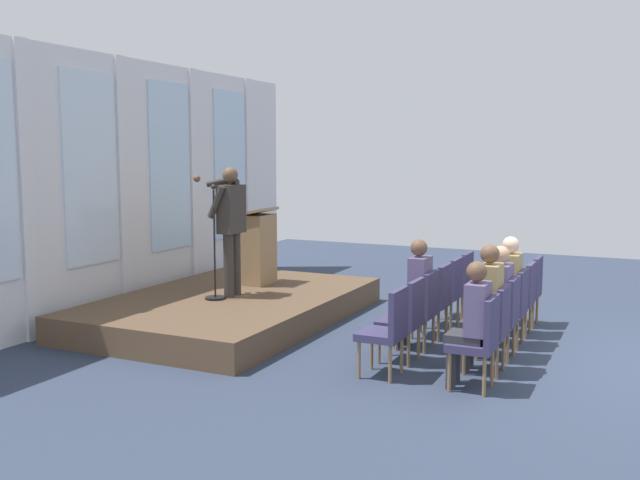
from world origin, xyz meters
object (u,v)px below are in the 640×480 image
object	(u,v)px
chair_r0_c2	(422,305)
chair_r1_c0	(480,337)
chair_r1_c3	(513,303)
chair_r1_c4	(521,294)
lectern	(257,247)
audience_r1_c1	(486,302)
chair_r0_c1	(406,315)
speaker	(230,222)
chair_r1_c2	(503,313)
chair_r0_c0	(388,327)
mic_stand	(215,275)
chair_r0_c4	(448,288)
chair_r1_c1	(492,324)
audience_r0_c2	(416,288)
audience_r1_c2	(496,296)
chair_r0_c3	(436,296)
audience_r1_c3	(507,285)
audience_r1_c0	(472,318)
chair_r1_c5	(529,286)
chair_r0_c5	(459,281)

from	to	relation	value
chair_r0_c2	chair_r1_c0	xyz separation A→B (m)	(-1.18, -0.95, 0.00)
chair_r1_c3	chair_r1_c4	size ratio (longest dim) A/B	1.00
lectern	chair_r0_c2	world-z (taller)	lectern
chair_r1_c3	chair_r1_c4	world-z (taller)	same
audience_r1_c1	chair_r1_c3	xyz separation A→B (m)	(1.18, -0.08, -0.23)
chair_r0_c1	chair_r1_c3	size ratio (longest dim) A/B	1.00
speaker	chair_r1_c2	bearing A→B (deg)	-93.56
chair_r0_c0	chair_r1_c2	bearing A→B (deg)	-39.01
chair_r0_c2	mic_stand	bearing A→B (deg)	90.70
chair_r0_c4	chair_r1_c1	distance (m)	2.00
audience_r0_c2	chair_r1_c2	world-z (taller)	audience_r0_c2
chair_r1_c0	audience_r1_c2	bearing A→B (deg)	4.02
chair_r1_c4	chair_r1_c2	bearing A→B (deg)	180.00
chair_r0_c3	chair_r1_c1	size ratio (longest dim) A/B	1.00
audience_r1_c3	mic_stand	bearing A→B (deg)	99.40
chair_r1_c1	chair_r0_c1	bearing A→B (deg)	90.00
chair_r0_c1	chair_r0_c4	xyz separation A→B (m)	(1.76, 0.00, 0.00)
audience_r1_c0	chair_r1_c3	distance (m)	1.77
audience_r1_c2	audience_r1_c3	bearing A→B (deg)	-0.22
audience_r1_c3	chair_r1_c5	xyz separation A→B (m)	(1.18, -0.08, -0.21)
audience_r0_c2	audience_r1_c3	world-z (taller)	audience_r1_c3
chair_r0_c3	audience_r1_c3	distance (m)	0.90
mic_stand	chair_r0_c2	distance (m)	2.89
chair_r1_c0	audience_r1_c0	distance (m)	0.20
chair_r0_c4	chair_r1_c0	distance (m)	2.54
chair_r1_c1	chair_r1_c4	size ratio (longest dim) A/B	1.00
chair_r1_c0	chair_r0_c2	bearing A→B (deg)	39.01
chair_r0_c0	chair_r0_c1	bearing A→B (deg)	0.00
lectern	chair_r0_c4	xyz separation A→B (m)	(-0.03, -2.95, -0.38)
chair_r0_c5	chair_r1_c2	xyz separation A→B (m)	(-1.76, -0.95, 0.00)
lectern	chair_r1_c5	world-z (taller)	lectern
chair_r0_c0	chair_r1_c2	xyz separation A→B (m)	(1.18, -0.95, 0.00)
chair_r1_c0	audience_r1_c2	distance (m)	1.19
speaker	chair_r0_c3	world-z (taller)	speaker
chair_r0_c4	chair_r1_c3	xyz separation A→B (m)	(-0.59, -0.95, 0.00)
audience_r1_c1	chair_r1_c5	size ratio (longest dim) A/B	1.47
chair_r0_c0	audience_r1_c0	size ratio (longest dim) A/B	0.73
chair_r0_c5	audience_r1_c3	xyz separation A→B (m)	(-1.18, -0.87, 0.21)
lectern	chair_r0_c2	xyz separation A→B (m)	(-1.20, -2.95, -0.38)
chair_r0_c2	chair_r1_c5	world-z (taller)	same
audience_r0_c2	chair_r1_c2	xyz separation A→B (m)	(-0.00, -1.03, -0.20)
chair_r0_c0	audience_r1_c2	bearing A→B (deg)	-36.49
speaker	chair_r1_c0	bearing A→B (deg)	-110.57
chair_r0_c2	chair_r1_c2	distance (m)	0.95
audience_r1_c3	audience_r1_c2	bearing A→B (deg)	179.78
lectern	audience_r1_c2	bearing A→B (deg)	-107.45
lectern	chair_r1_c3	xyz separation A→B (m)	(-0.61, -3.91, -0.38)
mic_stand	chair_r1_c2	distance (m)	3.85
chair_r0_c1	chair_r1_c0	bearing A→B (deg)	-121.69
chair_r0_c2	chair_r1_c5	bearing A→B (deg)	-28.37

